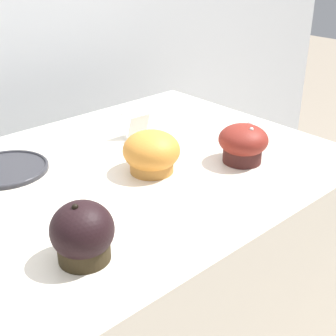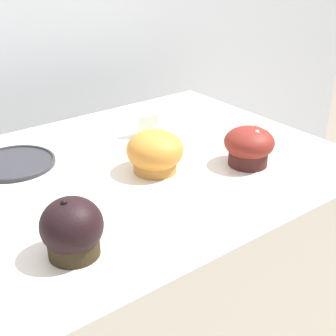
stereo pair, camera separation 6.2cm
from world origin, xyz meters
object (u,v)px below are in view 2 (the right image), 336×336
at_px(muffin_back_left, 155,152).
at_px(serving_plate, 14,163).
at_px(muffin_back_right, 249,146).
at_px(muffin_front_center, 72,230).

bearing_deg(muffin_back_left, serving_plate, 137.52).
xyz_separation_m(muffin_back_left, muffin_back_right, (0.16, -0.09, 0.00)).
distance_m(muffin_front_center, serving_plate, 0.34).
relative_size(muffin_back_left, serving_plate, 0.68).
height_order(muffin_front_center, muffin_back_right, muffin_front_center).
height_order(muffin_back_right, serving_plate, muffin_back_right).
relative_size(muffin_front_center, muffin_back_left, 0.85).
height_order(muffin_front_center, muffin_back_left, muffin_front_center).
relative_size(muffin_front_center, serving_plate, 0.57).
relative_size(muffin_front_center, muffin_back_right, 0.94).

